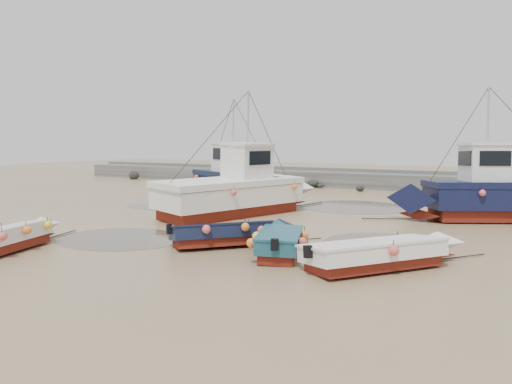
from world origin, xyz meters
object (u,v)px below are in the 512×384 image
cabin_boat_0 (234,181)px  cabin_boat_2 (493,193)px  dinghy_0 (12,234)px  dinghy_2 (280,238)px  cabin_boat_1 (240,189)px  dinghy_1 (230,231)px  dinghy_3 (385,250)px  person (263,213)px

cabin_boat_0 → cabin_boat_2: same height
dinghy_0 → dinghy_2: bearing=10.4°
cabin_boat_1 → dinghy_0: bearing=-85.5°
dinghy_1 → cabin_boat_2: (7.77, 10.83, 0.78)m
dinghy_3 → cabin_boat_0: bearing=174.8°
dinghy_2 → cabin_boat_0: 13.94m
dinghy_3 → cabin_boat_1: 11.65m
dinghy_2 → cabin_boat_0: size_ratio=0.48×
cabin_boat_0 → cabin_boat_2: (14.19, 0.24, 0.02)m
cabin_boat_1 → dinghy_2: bearing=-32.4°
cabin_boat_0 → cabin_boat_1: bearing=-115.5°
dinghy_2 → cabin_boat_1: bearing=109.2°
dinghy_0 → cabin_boat_0: cabin_boat_0 is taller
dinghy_2 → dinghy_3: same height
dinghy_1 → person: 8.20m
dinghy_3 → person: dinghy_3 is taller
dinghy_0 → dinghy_3: 12.49m
dinghy_1 → cabin_boat_2: cabin_boat_2 is taller
dinghy_1 → dinghy_2: (2.18, -0.34, 0.02)m
dinghy_2 → person: 9.48m
dinghy_0 → cabin_boat_2: size_ratio=0.59×
cabin_boat_0 → person: 4.80m
dinghy_1 → dinghy_0: bearing=-103.1°
dinghy_0 → cabin_boat_0: bearing=76.0°
dinghy_0 → cabin_boat_0: size_ratio=0.57×
cabin_boat_1 → person: size_ratio=5.73×
dinghy_3 → dinghy_0: bearing=-124.7°
dinghy_0 → dinghy_1: 7.54m
cabin_boat_1 → person: bearing=72.8°
cabin_boat_1 → dinghy_3: bearing=-19.3°
dinghy_3 → cabin_boat_2: size_ratio=0.59×
dinghy_2 → cabin_boat_1: size_ratio=0.45×
dinghy_0 → cabin_boat_1: bearing=61.7°
dinghy_3 → dinghy_1: bearing=-147.0°
dinghy_0 → cabin_boat_1: 11.23m
cabin_boat_0 → cabin_boat_2: size_ratio=1.04×
dinghy_0 → dinghy_1: same height
dinghy_3 → dinghy_2: bearing=-144.0°
dinghy_2 → cabin_boat_0: (-8.60, 10.94, 0.74)m
dinghy_0 → dinghy_2: same height
dinghy_2 → person: size_ratio=2.55×
dinghy_1 → dinghy_2: same height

